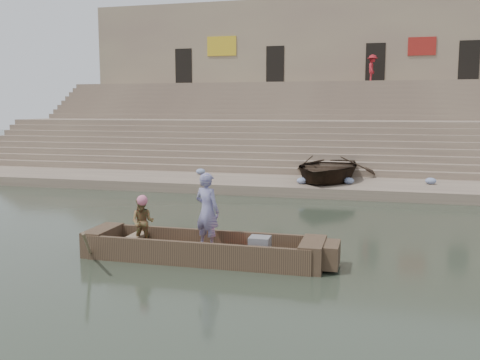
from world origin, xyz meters
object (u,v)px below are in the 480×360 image
at_px(beached_rowboat, 327,168).
at_px(pedestrian, 372,68).
at_px(main_rowboat, 203,255).
at_px(rowing_man, 143,222).
at_px(standing_man, 207,211).
at_px(television, 259,245).

relative_size(beached_rowboat, pedestrian, 2.86).
distance_m(main_rowboat, beached_rowboat, 11.55).
xyz_separation_m(rowing_man, pedestrian, (4.93, 25.65, 5.30)).
bearing_deg(beached_rowboat, standing_man, -92.08).
bearing_deg(rowing_man, beached_rowboat, 66.34).
bearing_deg(main_rowboat, rowing_man, 179.69).
bearing_deg(beached_rowboat, pedestrian, 90.33).
distance_m(main_rowboat, standing_man, 1.02).
distance_m(rowing_man, beached_rowboat, 11.84).
xyz_separation_m(rowing_man, beached_rowboat, (3.31, 11.37, 0.13)).
relative_size(main_rowboat, rowing_man, 4.30).
distance_m(television, beached_rowboat, 11.40).
height_order(main_rowboat, pedestrian, pedestrian).
bearing_deg(main_rowboat, beached_rowboat, 80.94).
distance_m(beached_rowboat, pedestrian, 15.27).
distance_m(standing_man, rowing_man, 1.60).
bearing_deg(television, main_rowboat, 180.00).
xyz_separation_m(standing_man, rowing_man, (-1.56, -0.16, -0.32)).
relative_size(rowing_man, beached_rowboat, 0.23).
bearing_deg(standing_man, main_rowboat, 90.69).
relative_size(standing_man, pedestrian, 0.99).
bearing_deg(television, standing_man, 172.37).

